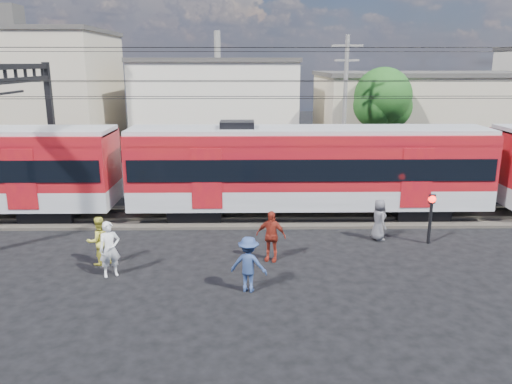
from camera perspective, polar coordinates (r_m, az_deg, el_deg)
ground at (r=15.72m, az=-2.27°, el=-11.79°), size 120.00×120.00×0.00m
track_bed at (r=23.14m, az=-1.84°, el=-2.82°), size 70.00×3.40×0.12m
rail_near at (r=22.39m, az=-1.87°, el=-3.10°), size 70.00×0.12×0.12m
rail_far at (r=23.82m, az=-1.82°, el=-2.00°), size 70.00×0.12×0.12m
commuter_train at (r=22.74m, az=6.51°, el=2.88°), size 50.30×3.08×4.17m
catenary at (r=23.92m, az=-23.42°, el=8.99°), size 70.00×9.30×7.52m
building_west at (r=41.92m, az=-25.87°, el=9.98°), size 14.28×10.20×9.30m
building_midwest at (r=41.28m, az=-4.32°, el=9.93°), size 12.24×12.24×7.30m
building_mideast at (r=40.62m, az=18.85°, el=8.42°), size 16.32×10.20×6.30m
utility_pole_mid at (r=29.72m, az=10.10°, el=9.65°), size 1.80×0.24×8.50m
tree_near at (r=33.44m, az=14.56°, el=10.16°), size 3.82×3.64×6.72m
pedestrian_a at (r=17.42m, az=-16.38°, el=-6.28°), size 0.82×0.71×1.90m
pedestrian_b at (r=18.55m, az=-17.52°, el=-5.33°), size 1.08×1.04×1.76m
pedestrian_c at (r=15.67m, az=-0.85°, el=-8.26°), size 1.28×0.92×1.79m
pedestrian_d at (r=18.00m, az=1.71°, el=-5.03°), size 1.18×0.76×1.87m
pedestrian_e at (r=20.69m, az=13.86°, el=-3.10°), size 0.73×0.94×1.69m
crossing_signal at (r=20.68m, az=19.38°, el=-1.93°), size 0.29×0.29×2.01m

